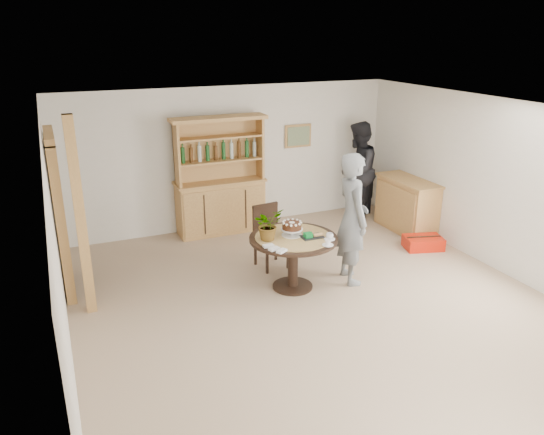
{
  "coord_description": "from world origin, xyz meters",
  "views": [
    {
      "loc": [
        -2.93,
        -5.22,
        3.4
      ],
      "look_at": [
        -0.34,
        0.84,
        1.05
      ],
      "focal_mm": 35.0,
      "sensor_mm": 36.0,
      "label": 1
    }
  ],
  "objects": [
    {
      "name": "dining_table",
      "position": [
        -0.06,
        0.78,
        0.6
      ],
      "size": [
        1.2,
        1.2,
        0.76
      ],
      "color": "black",
      "rests_on": "ground"
    },
    {
      "name": "teen_boy",
      "position": [
        0.79,
        0.68,
        0.93
      ],
      "size": [
        0.55,
        0.74,
        1.86
      ],
      "primitive_type": "imported",
      "rotation": [
        0.0,
        0.0,
        1.4
      ],
      "color": "slate",
      "rests_on": "ground"
    },
    {
      "name": "doorway",
      "position": [
        -2.93,
        2.0,
        1.11
      ],
      "size": [
        0.13,
        1.1,
        2.18
      ],
      "color": "black",
      "rests_on": "ground"
    },
    {
      "name": "room_shell",
      "position": [
        0.0,
        0.01,
        1.74
      ],
      "size": [
        6.04,
        7.04,
        2.52
      ],
      "color": "white",
      "rests_on": "ground"
    },
    {
      "name": "adult_person",
      "position": [
        2.31,
        2.98,
        0.91
      ],
      "size": [
        1.12,
        1.11,
        1.82
      ],
      "primitive_type": "imported",
      "rotation": [
        0.0,
        0.0,
        3.89
      ],
      "color": "black",
      "rests_on": "ground"
    },
    {
      "name": "ground",
      "position": [
        0.0,
        0.0,
        0.0
      ],
      "size": [
        7.0,
        7.0,
        0.0
      ],
      "primitive_type": "plane",
      "color": "tan",
      "rests_on": "ground"
    },
    {
      "name": "hutch",
      "position": [
        -0.3,
        3.24,
        0.69
      ],
      "size": [
        1.62,
        0.54,
        2.04
      ],
      "color": "tan",
      "rests_on": "ground"
    },
    {
      "name": "coffee_cup_a",
      "position": [
        0.34,
        0.5,
        0.8
      ],
      "size": [
        0.15,
        0.15,
        0.09
      ],
      "color": "white",
      "rests_on": "dining_table"
    },
    {
      "name": "birthday_cake",
      "position": [
        -0.06,
        0.83,
        0.88
      ],
      "size": [
        0.3,
        0.3,
        0.2
      ],
      "color": "white",
      "rests_on": "dining_table"
    },
    {
      "name": "napkins",
      "position": [
        -0.47,
        0.46,
        0.77
      ],
      "size": [
        0.24,
        0.33,
        0.03
      ],
      "color": "white",
      "rests_on": "dining_table"
    },
    {
      "name": "dining_chair",
      "position": [
        -0.07,
        1.6,
        0.54
      ],
      "size": [
        0.47,
        0.47,
        0.95
      ],
      "rotation": [
        0.0,
        0.0,
        0.12
      ],
      "color": "black",
      "rests_on": "ground"
    },
    {
      "name": "pine_post",
      "position": [
        -2.7,
        1.2,
        1.25
      ],
      "size": [
        0.12,
        0.12,
        2.5
      ],
      "primitive_type": "cube",
      "color": "tan",
      "rests_on": "ground"
    },
    {
      "name": "gift_tray",
      "position": [
        0.16,
        0.65,
        0.79
      ],
      "size": [
        0.3,
        0.2,
        0.08
      ],
      "color": "black",
      "rests_on": "dining_table"
    },
    {
      "name": "flower_vase",
      "position": [
        -0.41,
        0.83,
        0.97
      ],
      "size": [
        0.47,
        0.44,
        0.42
      ],
      "primitive_type": "imported",
      "rotation": [
        0.0,
        0.0,
        0.35
      ],
      "color": "#3F7233",
      "rests_on": "dining_table"
    },
    {
      "name": "red_suitcase",
      "position": [
        2.5,
        1.19,
        0.1
      ],
      "size": [
        0.69,
        0.55,
        0.21
      ],
      "rotation": [
        0.0,
        0.0,
        -0.28
      ],
      "color": "red",
      "rests_on": "ground"
    },
    {
      "name": "sideboard",
      "position": [
        2.74,
        2.0,
        0.47
      ],
      "size": [
        0.54,
        1.26,
        0.94
      ],
      "color": "tan",
      "rests_on": "ground"
    },
    {
      "name": "coffee_cup_b",
      "position": [
        0.22,
        0.33,
        0.79
      ],
      "size": [
        0.15,
        0.15,
        0.08
      ],
      "color": "white",
      "rests_on": "dining_table"
    }
  ]
}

